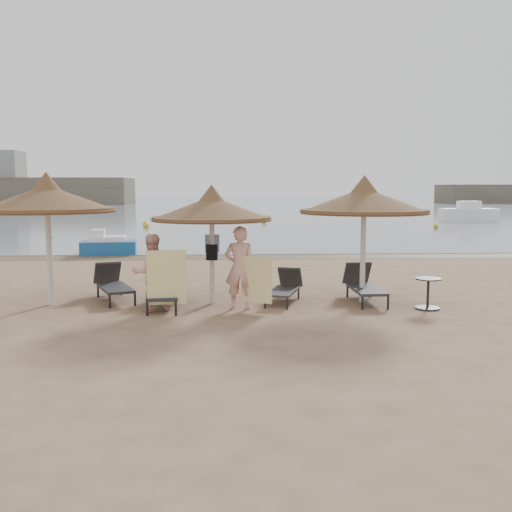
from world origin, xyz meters
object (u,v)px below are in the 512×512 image
Objects in this scene: side_table at (428,294)px; lounger_near_right at (285,287)px; person_right at (240,261)px; palapa_center at (212,209)px; lounger_far_right at (363,285)px; person_left at (151,267)px; lounger_near_left at (167,288)px; palapa_right at (364,201)px; palapa_left at (47,199)px; pedal_boat at (108,245)px; lounger_far_left at (113,283)px.

lounger_near_right is at bearing 161.79° from side_table.
side_table is 4.01m from person_right.
lounger_far_right is at bearing 3.18° from palapa_center.
lounger_near_right is 3.05m from person_left.
person_right reaches higher than lounger_near_left.
palapa_right is 1.40× the size of person_right.
palapa_left reaches higher than lounger_near_left.
lounger_far_right is (6.91, 0.15, -1.93)m from palapa_left.
palapa_center is at bearing -0.68° from palapa_left.
palapa_right is at bearing -162.35° from person_right.
person_left is at bearing -114.49° from lounger_near_left.
pedal_boat is (-4.85, 10.11, -0.66)m from person_right.
lounger_far_right is 0.99× the size of person_left.
palapa_right is at bearing -112.56° from lounger_far_right.
palapa_left reaches higher than side_table.
lounger_near_left is at bearing -4.43° from palapa_left.
lounger_far_left is (1.22, 0.58, -1.93)m from palapa_left.
pedal_boat is at bearing -92.80° from person_left.
pedal_boat reaches higher than side_table.
lounger_far_right reaches higher than side_table.
side_table is (1.21, -0.78, -1.93)m from palapa_right.
lounger_far_left is 1.80m from person_left.
lounger_near_left is at bearing -177.00° from lounger_far_right.
side_table is (4.54, -0.78, -1.77)m from palapa_center.
pedal_boat is (-3.29, 9.68, -0.02)m from lounger_near_left.
lounger_far_left is at bearing 174.11° from lounger_far_right.
pedal_boat is (-7.58, 9.52, -1.89)m from palapa_right.
lounger_far_right is at bearing 1.22° from palapa_left.
person_left is (-4.63, -0.90, 0.56)m from lounger_far_right.
lounger_far_right is 12.07m from pedal_boat.
lounger_near_left is 1.13× the size of lounger_near_right.
lounger_near_left is 2.62m from lounger_near_right.
palapa_center is at bearing -38.21° from lounger_far_left.
palapa_center reaches higher than lounger_far_left.
palapa_right is 1.53× the size of person_left.
lounger_far_right is (3.40, 0.19, -1.71)m from palapa_center.
palapa_center is 1.39× the size of lounger_near_left.
person_right is at bearing 164.75° from person_left.
person_left reaches higher than side_table.
palapa_right reaches higher than side_table.
palapa_left is 2.76m from person_left.
palapa_center is 1.21× the size of pedal_boat.
palapa_center is 2.40m from lounger_near_right.
lounger_near_right is (5.13, 0.14, -1.97)m from palapa_left.
lounger_far_left reaches higher than lounger_near_right.
person_right reaches higher than lounger_far_right.
lounger_near_right is 3.07m from side_table.
pedal_boat is (-4.26, 9.52, -1.72)m from palapa_center.
lounger_far_right is at bearing 18.74° from lounger_near_right.
lounger_near_right is at bearing -64.92° from pedal_boat.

